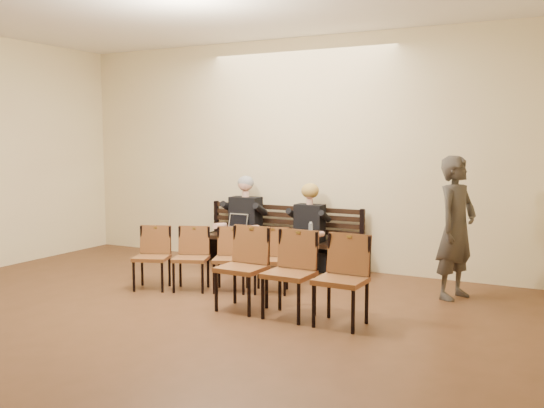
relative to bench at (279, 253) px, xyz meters
The scene contains 11 objects.
ground 4.66m from the bench, 87.65° to the right, with size 10.00×10.00×0.00m, color #57341E.
room_walls 4.51m from the bench, 87.18° to the right, with size 8.02×10.01×3.51m.
bench is the anchor object (origin of this frame).
seated_man 0.75m from the bench, 168.13° to the right, with size 0.58×0.81×1.40m, color black, non-canonical shape.
seated_woman 0.66m from the bench, 12.89° to the right, with size 0.52×0.72×1.22m, color black, non-canonical shape.
laptop 0.77m from the bench, 150.37° to the right, with size 0.32×0.26×0.24m, color silver.
water_bottle 0.82m from the bench, 25.54° to the right, with size 0.06×0.06×0.21m, color silver.
bag 0.67m from the bench, ahead, with size 0.40×0.28×0.30m, color black.
passerby 2.92m from the bench, 12.32° to the right, with size 0.74×0.49×2.03m, color #37332D.
chair_row_front 1.70m from the bench, 94.57° to the right, with size 2.01×0.45×0.83m, color brown.
chair_row_back 2.64m from the bench, 60.70° to the right, with size 1.73×0.53×0.96m, color brown.
Camera 1 is at (3.94, -3.51, 1.96)m, focal length 40.00 mm.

